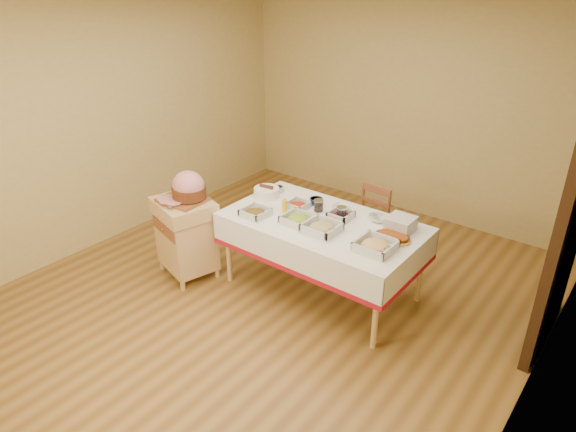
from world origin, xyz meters
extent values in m
plane|color=olive|center=(0.00, 0.00, 0.00)|extent=(5.00, 5.00, 0.00)
plane|color=white|center=(0.00, 0.00, 2.60)|extent=(5.00, 5.00, 0.00)
plane|color=tan|center=(0.00, 2.50, 1.30)|extent=(4.50, 0.00, 4.50)
plane|color=tan|center=(-2.25, 0.00, 1.30)|extent=(0.00, 5.00, 5.00)
plane|color=tan|center=(2.25, 0.00, 1.30)|extent=(0.00, 5.00, 5.00)
cube|color=black|center=(2.21, 0.90, 1.05)|extent=(0.06, 0.90, 2.10)
cube|color=#331E10|center=(2.19, 0.40, 1.05)|extent=(0.08, 0.10, 2.10)
cube|color=#DAB378|center=(0.30, 0.30, 0.73)|extent=(1.80, 1.00, 0.04)
cylinder|color=#DAB378|center=(-0.52, -0.12, 0.35)|extent=(0.05, 0.05, 0.71)
cylinder|color=#DAB378|center=(-0.52, 0.72, 0.35)|extent=(0.05, 0.05, 0.71)
cylinder|color=#DAB378|center=(1.12, -0.12, 0.35)|extent=(0.05, 0.05, 0.71)
cylinder|color=#DAB378|center=(1.12, 0.72, 0.35)|extent=(0.05, 0.05, 0.71)
cube|color=white|center=(0.30, 0.30, 0.76)|extent=(1.82, 1.02, 0.01)
cube|color=#DAB378|center=(-0.95, -0.28, 0.39)|extent=(0.64, 0.57, 0.58)
cube|color=#DAB378|center=(-0.95, -0.28, 0.75)|extent=(0.69, 0.62, 0.14)
cube|color=brown|center=(-0.95, -0.50, 0.58)|extent=(0.47, 0.14, 0.12)
sphere|color=#B98034|center=(-0.95, -0.51, 0.58)|extent=(0.03, 0.03, 0.03)
cylinder|color=#DAB378|center=(-1.19, -0.47, 0.05)|extent=(0.05, 0.05, 0.10)
cylinder|color=#DAB378|center=(-1.19, -0.08, 0.05)|extent=(0.05, 0.05, 0.10)
cylinder|color=#DAB378|center=(-0.71, -0.47, 0.05)|extent=(0.05, 0.05, 0.10)
cylinder|color=#DAB378|center=(-0.71, -0.08, 0.05)|extent=(0.05, 0.05, 0.10)
cube|color=brown|center=(0.36, 0.99, 0.42)|extent=(0.42, 0.40, 0.03)
cylinder|color=brown|center=(0.18, 0.85, 0.20)|extent=(0.03, 0.03, 0.41)
cylinder|color=brown|center=(0.22, 1.17, 0.20)|extent=(0.03, 0.03, 0.41)
cylinder|color=brown|center=(0.51, 0.81, 0.20)|extent=(0.03, 0.03, 0.41)
cylinder|color=brown|center=(0.54, 1.13, 0.20)|extent=(0.03, 0.03, 0.41)
cylinder|color=brown|center=(0.22, 1.17, 0.63)|extent=(0.03, 0.03, 0.43)
cylinder|color=brown|center=(0.54, 1.13, 0.63)|extent=(0.03, 0.03, 0.43)
cube|color=brown|center=(0.38, 1.15, 0.81)|extent=(0.35, 0.07, 0.08)
cube|color=brown|center=(-0.95, -0.28, 0.83)|extent=(0.43, 0.34, 0.03)
ellipsoid|color=#D98C8E|center=(-0.89, -0.23, 0.98)|extent=(0.32, 0.29, 0.27)
cylinder|color=#5C2D15|center=(-0.89, -0.23, 0.91)|extent=(0.33, 0.33, 0.11)
cube|color=silver|center=(-1.00, -0.45, 0.85)|extent=(0.27, 0.12, 0.00)
cylinder|color=silver|center=(-1.03, -0.33, 0.86)|extent=(0.31, 0.09, 0.01)
cube|color=silver|center=(-0.26, 0.00, 0.77)|extent=(0.23, 0.23, 0.01)
ellipsoid|color=maroon|center=(-0.26, 0.00, 0.79)|extent=(0.18, 0.18, 0.06)
cylinder|color=silver|center=(-0.21, -0.02, 0.79)|extent=(0.14, 0.01, 0.10)
cube|color=silver|center=(0.14, 0.13, 0.77)|extent=(0.26, 0.26, 0.01)
ellipsoid|color=yellow|center=(0.14, 0.13, 0.79)|extent=(0.20, 0.20, 0.07)
cylinder|color=silver|center=(0.19, 0.11, 0.79)|extent=(0.14, 0.01, 0.10)
cube|color=silver|center=(0.41, 0.12, 0.77)|extent=(0.29, 0.29, 0.02)
ellipsoid|color=tan|center=(0.41, 0.12, 0.80)|extent=(0.22, 0.22, 0.08)
cylinder|color=silver|center=(0.47, 0.09, 0.80)|extent=(0.16, 0.01, 0.12)
cube|color=silver|center=(0.94, 0.13, 0.77)|extent=(0.30, 0.30, 0.02)
ellipsoid|color=#DFB569|center=(0.94, 0.13, 0.80)|extent=(0.23, 0.23, 0.08)
cylinder|color=silver|center=(1.00, 0.10, 0.80)|extent=(0.16, 0.01, 0.11)
cube|color=silver|center=(-0.05, 0.38, 0.77)|extent=(0.19, 0.19, 0.01)
ellipsoid|color=#B3260D|center=(-0.05, 0.38, 0.79)|extent=(0.15, 0.15, 0.05)
cylinder|color=silver|center=(-0.01, 0.36, 0.79)|extent=(0.13, 0.01, 0.09)
cube|color=silver|center=(0.40, 0.45, 0.77)|extent=(0.20, 0.20, 0.01)
ellipsoid|color=maroon|center=(0.40, 0.45, 0.79)|extent=(0.15, 0.15, 0.05)
cylinder|color=silver|center=(0.44, 0.43, 0.79)|extent=(0.13, 0.01, 0.10)
cylinder|color=silver|center=(-0.45, 0.58, 0.79)|extent=(0.11, 0.11, 0.05)
cylinder|color=black|center=(-0.45, 0.58, 0.80)|extent=(0.09, 0.09, 0.02)
cylinder|color=navy|center=(0.03, 0.57, 0.79)|extent=(0.13, 0.13, 0.06)
cylinder|color=maroon|center=(0.03, 0.57, 0.81)|extent=(0.10, 0.10, 0.02)
cylinder|color=silver|center=(0.65, 0.61, 0.79)|extent=(0.10, 0.10, 0.05)
cylinder|color=#B3260D|center=(0.65, 0.61, 0.80)|extent=(0.08, 0.08, 0.02)
imported|color=silver|center=(0.29, 0.61, 0.78)|extent=(0.16, 0.16, 0.04)
imported|color=silver|center=(0.71, 0.61, 0.79)|extent=(0.21, 0.21, 0.05)
cylinder|color=silver|center=(0.15, 0.45, 0.81)|extent=(0.09, 0.09, 0.10)
cylinder|color=silver|center=(0.15, 0.45, 0.87)|extent=(0.09, 0.09, 0.01)
cylinder|color=black|center=(0.15, 0.45, 0.80)|extent=(0.07, 0.07, 0.08)
cylinder|color=silver|center=(0.41, 0.44, 0.81)|extent=(0.09, 0.09, 0.11)
cylinder|color=silver|center=(0.41, 0.44, 0.87)|extent=(0.10, 0.10, 0.01)
cylinder|color=black|center=(0.41, 0.44, 0.80)|extent=(0.08, 0.08, 0.08)
cylinder|color=gold|center=(-0.09, 0.22, 0.82)|extent=(0.05, 0.05, 0.13)
cone|color=gold|center=(-0.09, 0.22, 0.90)|extent=(0.03, 0.03, 0.03)
cylinder|color=white|center=(-0.46, 0.41, 0.81)|extent=(0.26, 0.26, 0.09)
cube|color=silver|center=(0.94, 0.57, 0.77)|extent=(0.23, 0.23, 0.01)
cube|color=silver|center=(0.94, 0.57, 0.78)|extent=(0.23, 0.23, 0.01)
cube|color=silver|center=(0.94, 0.57, 0.79)|extent=(0.23, 0.23, 0.01)
cube|color=silver|center=(0.94, 0.57, 0.81)|extent=(0.23, 0.23, 0.01)
cube|color=silver|center=(0.94, 0.57, 0.82)|extent=(0.23, 0.23, 0.01)
cube|color=silver|center=(0.94, 0.57, 0.84)|extent=(0.23, 0.23, 0.01)
cube|color=silver|center=(0.94, 0.57, 0.85)|extent=(0.23, 0.23, 0.01)
cube|color=silver|center=(0.94, 0.57, 0.87)|extent=(0.23, 0.23, 0.01)
cube|color=silver|center=(0.94, 0.57, 0.88)|extent=(0.23, 0.23, 0.01)
ellipsoid|color=#B98034|center=(0.97, 0.38, 0.77)|extent=(0.32, 0.23, 0.03)
ellipsoid|color=#944010|center=(0.97, 0.38, 0.79)|extent=(0.27, 0.19, 0.03)
camera|label=1|loc=(2.62, -3.21, 2.88)|focal=32.00mm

